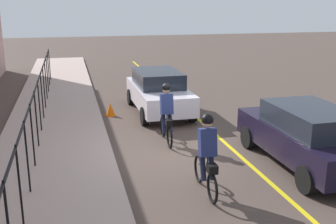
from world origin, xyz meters
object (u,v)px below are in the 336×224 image
at_px(patrol_sedan, 306,135).
at_px(traffic_cone_near, 110,110).
at_px(cyclist_follow, 207,155).
at_px(parked_sedan_rear, 159,91).
at_px(cyclist_lead, 167,114).

height_order(patrol_sedan, traffic_cone_near, patrol_sedan).
distance_m(cyclist_follow, parked_sedan_rear, 6.95).
relative_size(cyclist_follow, parked_sedan_rear, 0.41).
height_order(cyclist_follow, patrol_sedan, cyclist_follow).
relative_size(cyclist_lead, patrol_sedan, 0.41).
distance_m(cyclist_lead, cyclist_follow, 3.45).
xyz_separation_m(patrol_sedan, traffic_cone_near, (5.93, 4.39, -0.59)).
xyz_separation_m(cyclist_follow, patrol_sedan, (0.93, -3.00, -0.09)).
xyz_separation_m(cyclist_follow, parked_sedan_rear, (6.94, -0.46, -0.09)).
xyz_separation_m(cyclist_lead, patrol_sedan, (-2.52, -3.06, -0.09)).
height_order(cyclist_lead, patrol_sedan, cyclist_lead).
bearing_deg(cyclist_follow, parked_sedan_rear, -1.57).
distance_m(patrol_sedan, traffic_cone_near, 7.40).
xyz_separation_m(cyclist_lead, parked_sedan_rear, (3.49, -0.53, -0.09)).
bearing_deg(cyclist_follow, patrol_sedan, -70.54).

